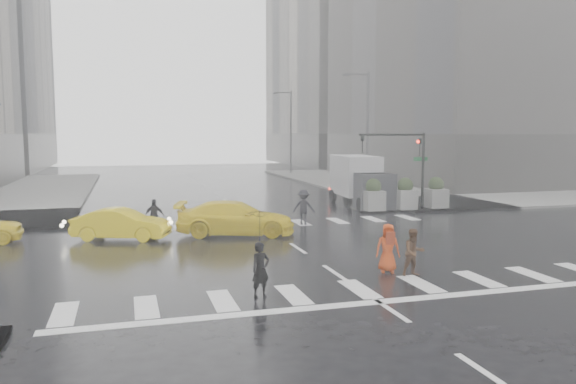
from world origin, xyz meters
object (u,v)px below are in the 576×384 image
object	(u,v)px
taxi_mid	(121,224)
traffic_signal_pole	(408,156)
pedestrian_orange	(388,248)
box_truck	(360,179)
pedestrian_brown	(414,252)

from	to	relation	value
taxi_mid	traffic_signal_pole	bearing A→B (deg)	-55.35
pedestrian_orange	box_truck	size ratio (longest dim) A/B	0.27
taxi_mid	box_truck	size ratio (longest dim) A/B	0.69
pedestrian_orange	taxi_mid	xyz separation A→B (m)	(-8.33, 8.25, -0.14)
pedestrian_brown	taxi_mid	world-z (taller)	pedestrian_brown
box_truck	pedestrian_brown	bearing A→B (deg)	-103.40
taxi_mid	box_truck	xyz separation A→B (m)	(14.15, 7.30, 0.98)
pedestrian_brown	box_truck	distance (m)	17.07
traffic_signal_pole	taxi_mid	distance (m)	16.40
traffic_signal_pole	pedestrian_orange	world-z (taller)	traffic_signal_pole
pedestrian_orange	traffic_signal_pole	bearing A→B (deg)	77.90
traffic_signal_pole	pedestrian_brown	size ratio (longest dim) A/B	2.99
pedestrian_orange	taxi_mid	distance (m)	11.73
pedestrian_brown	pedestrian_orange	size ratio (longest dim) A/B	0.95
traffic_signal_pole	taxi_mid	size ratio (longest dim) A/B	1.12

